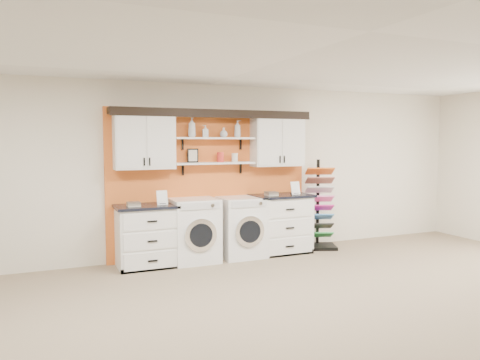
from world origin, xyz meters
name	(u,v)px	position (x,y,z in m)	size (l,w,h in m)	color
floor	(363,353)	(0.00, 0.00, 0.00)	(10.00, 10.00, 0.00)	gray
ceiling	(370,32)	(0.00, 0.00, 2.80)	(10.00, 10.00, 0.00)	white
wall_back	(210,171)	(0.00, 4.00, 1.40)	(10.00, 10.00, 0.00)	silver
accent_panel	(211,183)	(0.00, 3.96, 1.20)	(3.40, 0.07, 2.40)	orange
upper_cabinet_left	(144,141)	(-1.13, 3.79, 1.88)	(0.90, 0.35, 0.84)	white
upper_cabinet_right	(277,141)	(1.13, 3.79, 1.88)	(0.90, 0.35, 0.84)	white
shelf_lower	(215,163)	(0.00, 3.80, 1.53)	(1.32, 0.28, 0.03)	white
shelf_upper	(214,138)	(0.00, 3.80, 1.93)	(1.32, 0.28, 0.03)	white
crown_molding	(214,113)	(0.00, 3.81, 2.33)	(3.30, 0.41, 0.13)	black
picture_frame	(193,156)	(-0.35, 3.85, 1.66)	(0.18, 0.02, 0.22)	black
canister_red	(220,157)	(0.10, 3.80, 1.62)	(0.11, 0.11, 0.16)	red
canister_cream	(235,158)	(0.35, 3.80, 1.61)	(0.10, 0.10, 0.14)	silver
base_cabinet_left	(148,236)	(-1.13, 3.64, 0.47)	(0.95, 0.66, 0.93)	white
base_cabinet_right	(281,224)	(1.13, 3.64, 0.49)	(1.01, 0.66, 0.99)	white
washer	(194,230)	(-0.41, 3.64, 0.50)	(0.71, 0.71, 0.99)	white
dryer	(241,227)	(0.40, 3.64, 0.49)	(0.70, 0.71, 0.98)	white
sample_rack	(319,219)	(1.91, 3.67, 0.51)	(0.70, 0.65, 1.56)	black
soap_bottle_a	(192,127)	(-0.38, 3.80, 2.10)	(0.12, 0.12, 0.31)	silver
soap_bottle_b	(205,131)	(-0.15, 3.80, 2.04)	(0.09, 0.09, 0.19)	silver
soap_bottle_c	(224,132)	(0.16, 3.80, 2.02)	(0.12, 0.12, 0.16)	silver
soap_bottle_d	(237,129)	(0.40, 3.80, 2.08)	(0.11, 0.11, 0.28)	silver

